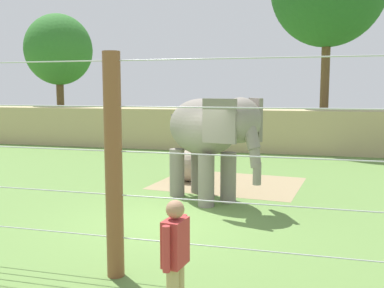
# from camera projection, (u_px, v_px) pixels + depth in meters

# --- Properties ---
(ground_plane) EXTENTS (120.00, 120.00, 0.00)m
(ground_plane) POSITION_uv_depth(u_px,v_px,m) (166.00, 220.00, 9.96)
(ground_plane) COLOR #5B7F3D
(dirt_patch) EXTENTS (4.75, 3.91, 0.01)m
(dirt_patch) POSITION_uv_depth(u_px,v_px,m) (229.00, 183.00, 13.86)
(dirt_patch) COLOR #937F5B
(dirt_patch) RESTS_ON ground
(embankment_wall) EXTENTS (36.00, 1.80, 2.01)m
(embankment_wall) POSITION_uv_depth(u_px,v_px,m) (243.00, 130.00, 21.36)
(embankment_wall) COLOR tan
(embankment_wall) RESTS_ON ground
(elephant) EXTENTS (3.24, 2.99, 2.78)m
(elephant) POSITION_uv_depth(u_px,v_px,m) (209.00, 132.00, 11.43)
(elephant) COLOR gray
(elephant) RESTS_ON ground
(enrichment_ball) EXTENTS (1.02, 1.02, 1.02)m
(enrichment_ball) POSITION_uv_depth(u_px,v_px,m) (189.00, 166.00, 14.13)
(enrichment_ball) COLOR gray
(enrichment_ball) RESTS_ON ground
(cable_fence) EXTENTS (11.39, 0.27, 3.53)m
(cable_fence) POSITION_uv_depth(u_px,v_px,m) (107.00, 166.00, 6.79)
(cable_fence) COLOR brown
(cable_fence) RESTS_ON ground
(zookeeper) EXTENTS (0.27, 0.59, 1.67)m
(zookeeper) POSITION_uv_depth(u_px,v_px,m) (175.00, 261.00, 5.18)
(zookeeper) COLOR tan
(zookeeper) RESTS_ON ground
(tree_left_of_centre) EXTENTS (3.98, 3.98, 7.42)m
(tree_left_of_centre) POSITION_uv_depth(u_px,v_px,m) (59.00, 50.00, 25.99)
(tree_left_of_centre) COLOR brown
(tree_left_of_centre) RESTS_ON ground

